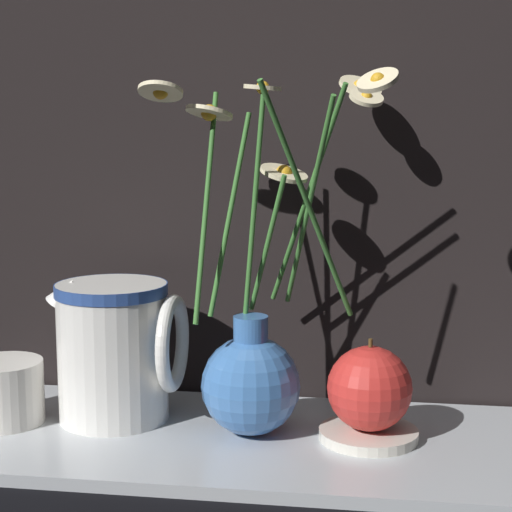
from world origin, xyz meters
name	(u,v)px	position (x,y,z in m)	size (l,w,h in m)	color
ground_plane	(259,447)	(0.00, 0.00, 0.00)	(6.00, 6.00, 0.00)	black
shelf	(259,441)	(0.00, 0.00, 0.01)	(0.66, 0.25, 0.01)	#B2B7BC
vase_with_flowers	(253,360)	(-0.01, 0.01, 0.09)	(0.25, 0.21, 0.35)	#3F72B7
yellow_mug	(1,392)	(-0.26, 0.00, 0.04)	(0.09, 0.08, 0.06)	silver
ceramic_pitcher	(116,346)	(-0.15, 0.03, 0.09)	(0.14, 0.11, 0.15)	white
saucer_plate	(369,434)	(0.11, 0.01, 0.02)	(0.10, 0.10, 0.01)	silver
orange_fruit	(370,388)	(0.11, 0.01, 0.06)	(0.08, 0.08, 0.09)	red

